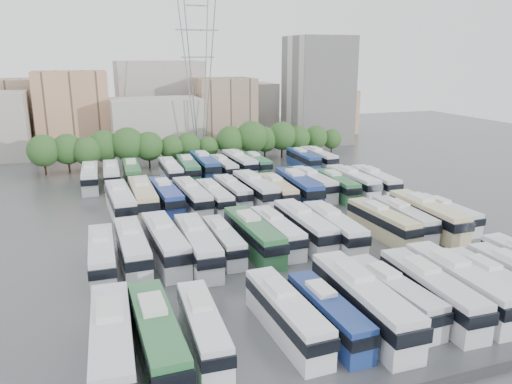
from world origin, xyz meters
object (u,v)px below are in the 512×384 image
object	(u,v)px
bus_r2_s8	(277,191)
bus_r2_s13	(375,181)
bus_r0_s1	(157,336)
bus_r0_s9	(460,284)
bus_r0_s2	(203,328)
bus_r3_s12	(303,159)
bus_r2_s10	(312,183)
bus_r1_s5	(253,235)
electricity_pylon	(198,69)
bus_r0_s10	(493,285)
bus_r1_s10	(382,222)
bus_r0_s8	(431,291)
bus_r1_s2	(165,243)
bus_r1_s13	(446,214)
bus_r2_s5	(214,197)
bus_r3_s9	(256,163)
bus_r3_s13	(318,158)
bus_r1_s6	(277,231)
bus_r2_s11	(337,185)
bus_r1_s0	(102,255)
bus_r3_s4	(171,171)
bus_r3_s1	(112,175)
apartment_tower	(318,90)
bus_r1_s11	(404,219)
bus_r3_s7	(223,167)
bus_r0_s7	(393,294)
bus_r1_s1	(132,248)
bus_r3_s8	(239,163)
bus_r2_s2	(143,198)
bus_r2_s7	(255,189)
bus_r2_s6	(232,191)
bus_r3_s6	(204,165)
bus_r0_s4	(286,314)
bus_r3_s0	(90,177)
bus_r3_s2	(132,173)
bus_r2_s1	(120,202)
bus_r1_s7	(304,226)
bus_r1_s3	(197,245)
bus_r1_s12	(427,215)
bus_r0_s6	(363,301)
bus_r2_s3	(166,196)
bus_r0_s0	(112,343)

from	to	relation	value
bus_r2_s8	bus_r2_s13	distance (m)	16.86
bus_r0_s1	bus_r0_s9	xyz separation A→B (m)	(26.70, -0.41, 0.06)
bus_r0_s2	bus_r3_s12	xyz separation A→B (m)	(32.94, 54.32, 0.11)
bus_r2_s10	bus_r1_s5	bearing A→B (deg)	-132.34
electricity_pylon	bus_r0_s10	xyz separation A→B (m)	(9.36, -74.69, -16.90)
bus_r1_s10	bus_r0_s8	bearing A→B (deg)	-113.23
bus_r1_s2	bus_r1_s13	xyz separation A→B (m)	(36.38, -0.70, -0.36)
bus_r2_s5	bus_r2_s8	size ratio (longest dim) A/B	0.97
bus_r3_s9	bus_r3_s13	size ratio (longest dim) A/B	0.94
bus_r1_s6	bus_r3_s13	world-z (taller)	bus_r3_s13
bus_r3_s13	bus_r3_s9	bearing A→B (deg)	179.40
bus_r2_s11	bus_r3_s13	bearing A→B (deg)	73.79
bus_r1_s0	bus_r0_s1	bearing A→B (deg)	-78.25
bus_r1_s5	bus_r3_s4	xyz separation A→B (m)	(-3.21, 35.48, -0.14)
bus_r3_s1	bus_r3_s12	distance (m)	36.32
bus_r1_s13	bus_r3_s4	xyz separation A→B (m)	(-29.73, 35.36, 0.18)
bus_r0_s2	bus_r2_s8	world-z (taller)	bus_r2_s8
apartment_tower	bus_r1_s11	world-z (taller)	apartment_tower
bus_r2_s11	bus_r0_s9	bearing A→B (deg)	-98.24
apartment_tower	bus_r0_s10	bearing A→B (deg)	-105.31
bus_r1_s11	bus_r3_s7	world-z (taller)	bus_r1_s11
bus_r1_s6	bus_r0_s8	bearing A→B (deg)	-71.10
bus_r0_s9	bus_r1_s13	size ratio (longest dim) A/B	1.19
bus_r0_s7	bus_r1_s1	xyz separation A→B (m)	(-20.13, 17.88, 0.15)
bus_r0_s10	bus_r3_s8	xyz separation A→B (m)	(-6.40, 55.77, 0.23)
bus_r3_s12	bus_r1_s10	bearing A→B (deg)	-98.88
bus_r0_s2	bus_r2_s2	size ratio (longest dim) A/B	0.81
bus_r3_s1	bus_r3_s4	xyz separation A→B (m)	(10.02, -0.55, -0.00)
bus_r2_s7	bus_r0_s8	bearing A→B (deg)	-86.32
bus_r1_s1	bus_r2_s6	bearing A→B (deg)	47.52
electricity_pylon	bus_r3_s6	xyz separation A→B (m)	(-3.65, -18.78, -16.59)
electricity_pylon	bus_r0_s1	bearing A→B (deg)	-105.47
bus_r0_s9	bus_r1_s13	xyz separation A→B (m)	(13.21, 17.93, -0.33)
bus_r0_s4	bus_r2_s11	bearing A→B (deg)	54.12
bus_r0_s10	bus_r3_s0	bearing A→B (deg)	121.76
bus_r2_s6	electricity_pylon	bearing A→B (deg)	81.68
bus_r1_s13	bus_r3_s2	size ratio (longest dim) A/B	0.89
bus_r0_s9	bus_r2_s5	world-z (taller)	bus_r0_s9
apartment_tower	bus_r2_s1	world-z (taller)	apartment_tower
bus_r2_s1	bus_r3_s0	xyz separation A→B (m)	(-3.56, 17.22, -0.16)
bus_r1_s13	bus_r2_s8	bearing A→B (deg)	131.73
bus_r2_s1	bus_r3_s4	distance (m)	19.80
bus_r0_s7	bus_r1_s7	distance (m)	18.02
bus_r0_s10	bus_r1_s3	distance (m)	29.04
bus_r1_s12	bus_r2_s1	world-z (taller)	bus_r1_s12
bus_r3_s7	bus_r0_s6	bearing A→B (deg)	-94.73
bus_r3_s6	bus_r1_s13	bearing A→B (deg)	-58.01
bus_r0_s9	bus_r2_s3	size ratio (longest dim) A/B	1.01
bus_r0_s9	bus_r2_s6	world-z (taller)	bus_r0_s9
bus_r1_s6	bus_r0_s0	bearing A→B (deg)	-138.46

